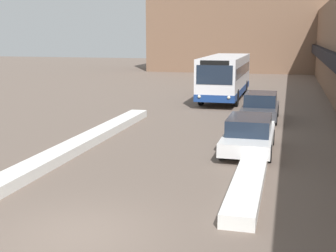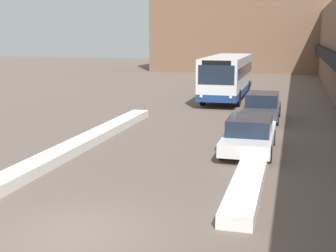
% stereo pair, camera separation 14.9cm
% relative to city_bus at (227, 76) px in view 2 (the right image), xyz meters
% --- Properties ---
extents(ground_plane, '(160.00, 160.00, 0.00)m').
position_rel_city_bus_xyz_m(ground_plane, '(-0.20, -24.11, -1.72)').
color(ground_plane, '#66564C').
extents(building_backdrop_far, '(26.00, 8.00, 12.22)m').
position_rel_city_bus_xyz_m(building_backdrop_far, '(-0.20, 27.51, 4.40)').
color(building_backdrop_far, brown).
rests_on(building_backdrop_far, ground_plane).
extents(snow_bank_left, '(0.90, 16.03, 0.38)m').
position_rel_city_bus_xyz_m(snow_bank_left, '(-3.80, -16.30, -1.53)').
color(snow_bank_left, silver).
rests_on(snow_bank_left, ground_plane).
extents(snow_bank_right, '(0.90, 16.26, 0.38)m').
position_rel_city_bus_xyz_m(snow_bank_right, '(3.40, -14.84, -1.53)').
color(snow_bank_right, silver).
rests_on(snow_bank_right, ground_plane).
extents(city_bus, '(2.59, 10.22, 3.12)m').
position_rel_city_bus_xyz_m(city_bus, '(0.00, 0.00, 0.00)').
color(city_bus, silver).
rests_on(city_bus, ground_plane).
extents(parked_car_front, '(1.93, 4.57, 1.40)m').
position_rel_city_bus_xyz_m(parked_car_front, '(3.00, -15.01, -1.00)').
color(parked_car_front, silver).
rests_on(parked_car_front, ground_plane).
extents(parked_car_middle, '(1.93, 4.37, 1.49)m').
position_rel_city_bus_xyz_m(parked_car_middle, '(3.00, -7.69, -0.96)').
color(parked_car_middle, '#38383D').
rests_on(parked_car_middle, ground_plane).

